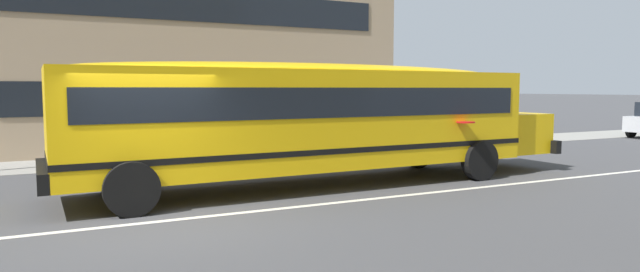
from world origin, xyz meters
The scene contains 4 objects.
ground_plane centered at (0.00, 0.00, 0.00)m, with size 400.00×400.00×0.00m, color #424244.
sidewalk_far centered at (0.00, 8.29, 0.01)m, with size 120.00×3.00×0.01m, color gray.
lane_centreline centered at (0.00, 0.00, 0.00)m, with size 110.00×0.16×0.01m, color silver.
school_bus centered at (4.01, 1.92, 1.67)m, with size 12.64×3.00×2.82m.
Camera 1 is at (-1.55, -9.29, 2.23)m, focal length 30.54 mm.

